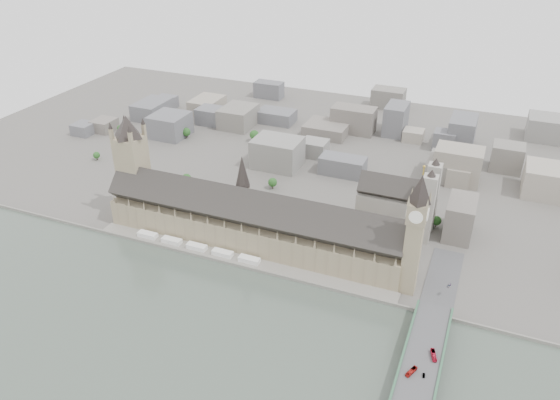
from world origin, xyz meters
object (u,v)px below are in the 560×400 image
at_px(victoria_tower, 132,162).
at_px(red_bus_north, 411,371).
at_px(westminster_bridge, 417,383).
at_px(car_silver, 424,375).
at_px(red_bus_south, 434,355).
at_px(elizabeth_tower, 416,227).
at_px(palace_of_westminster, 251,222).
at_px(westminster_abbey, 398,204).
at_px(car_approach, 449,285).

height_order(victoria_tower, red_bus_north, victoria_tower).
bearing_deg(westminster_bridge, victoria_tower, 158.22).
xyz_separation_m(red_bus_north, car_silver, (7.56, 0.52, -0.79)).
relative_size(victoria_tower, westminster_bridge, 0.31).
xyz_separation_m(red_bus_north, red_bus_south, (10.53, 19.15, 0.06)).
bearing_deg(elizabeth_tower, westminster_bridge, -75.89).
xyz_separation_m(westminster_bridge, red_bus_south, (6.25, 21.05, 6.60)).
distance_m(palace_of_westminster, westminster_abbey, 134.09).
xyz_separation_m(palace_of_westminster, westminster_bridge, (162.00, -107.20, -17.58)).
distance_m(victoria_tower, red_bus_south, 307.71).
height_order(elizabeth_tower, westminster_abbey, elizabeth_tower).
bearing_deg(victoria_tower, car_silver, -21.14).
relative_size(victoria_tower, red_bus_south, 9.45).
distance_m(elizabeth_tower, westminster_abbey, 96.91).
height_order(red_bus_north, red_bus_south, red_bus_south).
bearing_deg(elizabeth_tower, victoria_tower, 176.04).
distance_m(victoria_tower, westminster_abbey, 244.79).
height_order(westminster_abbey, car_approach, westminster_abbey).
bearing_deg(westminster_bridge, elizabeth_tower, 104.11).
distance_m(victoria_tower, westminster_bridge, 309.91).
xyz_separation_m(victoria_tower, car_silver, (287.28, -111.08, -44.33)).
relative_size(westminster_bridge, car_silver, 85.38).
distance_m(westminster_abbey, red_bus_north, 187.04).
relative_size(elizabeth_tower, westminster_abbey, 1.58).
bearing_deg(red_bus_north, palace_of_westminster, 169.01).
height_order(elizabeth_tower, red_bus_north, elizabeth_tower).
height_order(red_bus_south, car_approach, red_bus_south).
xyz_separation_m(palace_of_westminster, car_silver, (165.28, -104.78, -11.83)).
xyz_separation_m(westminster_abbey, car_silver, (54.35, -180.08, -14.20)).
relative_size(palace_of_westminster, westminster_bridge, 0.82).
distance_m(red_bus_south, car_approach, 77.79).
xyz_separation_m(palace_of_westminster, elizabeth_tower, (138.00, -11.70, 35.38)).
bearing_deg(car_silver, palace_of_westminster, 140.71).
height_order(victoria_tower, westminster_bridge, victoria_tower).
bearing_deg(palace_of_westminster, car_silver, -32.37).
bearing_deg(car_approach, victoria_tower, -163.70).
relative_size(red_bus_south, car_approach, 2.26).
distance_m(victoria_tower, red_bus_north, 304.29).
xyz_separation_m(victoria_tower, car_approach, (290.09, -14.67, -44.27)).
distance_m(palace_of_westminster, victoria_tower, 126.41).
relative_size(palace_of_westminster, car_approach, 56.53).
distance_m(elizabeth_tower, westminster_bridge, 111.81).
xyz_separation_m(red_bus_south, car_silver, (-2.98, -18.63, -0.85)).
bearing_deg(westminster_abbey, palace_of_westminster, -145.83).
relative_size(victoria_tower, car_approach, 21.33).
bearing_deg(elizabeth_tower, westminster_abbey, 107.29).
relative_size(victoria_tower, red_bus_north, 9.86).
height_order(palace_of_westminster, red_bus_south, palace_of_westminster).
height_order(westminster_bridge, westminster_abbey, westminster_abbey).
distance_m(elizabeth_tower, victoria_tower, 260.64).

